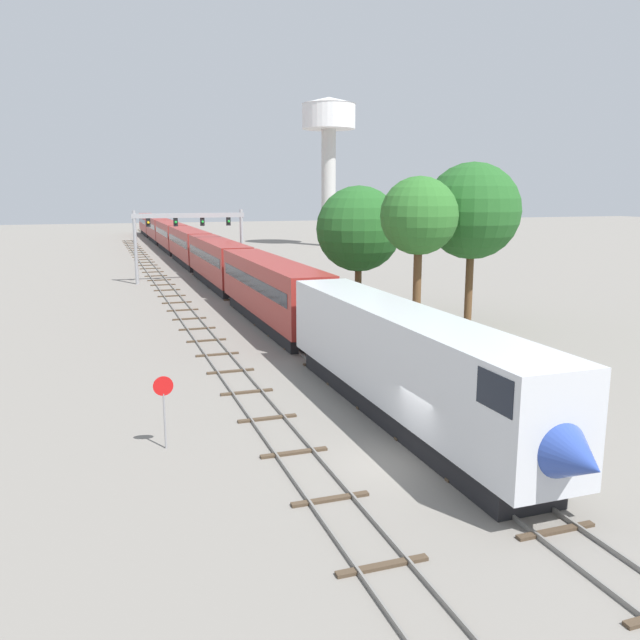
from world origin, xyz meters
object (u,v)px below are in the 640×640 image
passenger_train (188,245)px  trackside_tree_right (472,211)px  water_tower (329,130)px  trackside_tree_left (419,217)px  signal_gantry (189,229)px  stop_sign (164,402)px  trackside_tree_mid (359,229)px

passenger_train → trackside_tree_right: (13.75, -48.86, 5.73)m
water_tower → trackside_tree_left: size_ratio=2.45×
signal_gantry → stop_sign: signal_gantry is taller
signal_gantry → trackside_tree_right: 34.72m
passenger_train → trackside_tree_mid: trackside_tree_mid is taller
passenger_train → signal_gantry: signal_gantry is taller
stop_sign → trackside_tree_left: (18.27, 14.64, 6.23)m
trackside_tree_left → trackside_tree_right: trackside_tree_right is taller
stop_sign → trackside_tree_left: size_ratio=0.27×
signal_gantry → trackside_tree_mid: size_ratio=1.18×
passenger_train → trackside_tree_left: 52.12m
signal_gantry → water_tower: water_tower is taller
trackside_tree_mid → signal_gantry: bearing=114.6°
signal_gantry → trackside_tree_right: bearing=-62.5°
trackside_tree_left → trackside_tree_right: bearing=22.8°
signal_gantry → stop_sign: (-7.75, -47.65, -3.88)m
passenger_train → signal_gantry: bearing=-97.1°
passenger_train → stop_sign: (-10.00, -65.80, -0.74)m
trackside_tree_left → signal_gantry: bearing=107.7°
stop_sign → trackside_tree_right: (23.75, 16.95, 6.47)m
water_tower → trackside_tree_left: water_tower is taller
water_tower → trackside_tree_mid: (-20.68, -64.50, -13.96)m
trackside_tree_right → passenger_train: bearing=105.7°
passenger_train → trackside_tree_left: trackside_tree_left is taller
trackside_tree_left → trackside_tree_right: size_ratio=0.91×
signal_gantry → trackside_tree_left: bearing=-72.3°
water_tower → trackside_tree_right: (-15.13, -72.41, -12.39)m
passenger_train → stop_sign: passenger_train is taller
water_tower → stop_sign: 99.26m
passenger_train → trackside_tree_mid: (8.21, -40.95, 4.16)m
passenger_train → signal_gantry: 18.56m
trackside_tree_right → water_tower: bearing=78.2°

